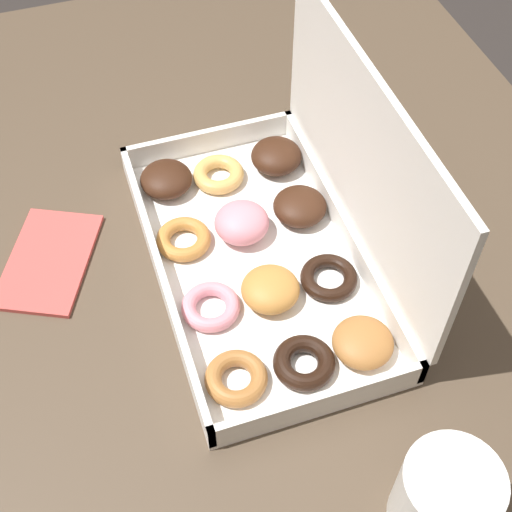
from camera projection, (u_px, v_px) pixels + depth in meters
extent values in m
plane|color=#2D2826|center=(227.00, 473.00, 1.47)|extent=(8.00, 8.00, 0.00)
cube|color=#4C3D2D|center=(208.00, 249.00, 0.89)|extent=(1.16, 1.03, 0.03)
cylinder|color=#4C3D2D|center=(353.00, 127.00, 1.59)|extent=(0.06, 0.06, 0.72)
cube|color=white|center=(256.00, 263.00, 0.85)|extent=(0.42, 0.24, 0.01)
cube|color=white|center=(162.00, 277.00, 0.81)|extent=(0.42, 0.01, 0.03)
cube|color=white|center=(345.00, 230.00, 0.86)|extent=(0.42, 0.01, 0.03)
cube|color=white|center=(208.00, 140.00, 0.96)|extent=(0.01, 0.24, 0.03)
cube|color=white|center=(320.00, 403.00, 0.72)|extent=(0.01, 0.24, 0.03)
cube|color=white|center=(363.00, 155.00, 0.76)|extent=(0.42, 0.01, 0.21)
ellipsoid|color=#381E11|center=(166.00, 179.00, 0.91)|extent=(0.07, 0.07, 0.03)
torus|color=#B77A38|center=(184.00, 240.00, 0.86)|extent=(0.07, 0.07, 0.02)
torus|color=pink|center=(211.00, 307.00, 0.80)|extent=(0.07, 0.07, 0.02)
torus|color=#9E6633|center=(236.00, 378.00, 0.74)|extent=(0.07, 0.07, 0.02)
torus|color=tan|center=(219.00, 174.00, 0.93)|extent=(0.07, 0.07, 0.02)
ellipsoid|color=pink|center=(242.00, 223.00, 0.86)|extent=(0.07, 0.07, 0.04)
ellipsoid|color=#B77A38|center=(270.00, 289.00, 0.80)|extent=(0.07, 0.07, 0.03)
torus|color=black|center=(304.00, 363.00, 0.75)|extent=(0.07, 0.07, 0.02)
ellipsoid|color=#381E11|center=(276.00, 156.00, 0.94)|extent=(0.07, 0.07, 0.04)
ellipsoid|color=#381E11|center=(301.00, 208.00, 0.88)|extent=(0.07, 0.07, 0.03)
torus|color=black|center=(329.00, 278.00, 0.82)|extent=(0.07, 0.07, 0.02)
ellipsoid|color=#9E6633|center=(363.00, 342.00, 0.76)|extent=(0.07, 0.07, 0.03)
cylinder|color=white|center=(444.00, 499.00, 0.63)|extent=(0.09, 0.09, 0.10)
cylinder|color=black|center=(455.00, 481.00, 0.60)|extent=(0.07, 0.07, 0.01)
cube|color=#CC4C47|center=(49.00, 261.00, 0.85)|extent=(0.18, 0.15, 0.01)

